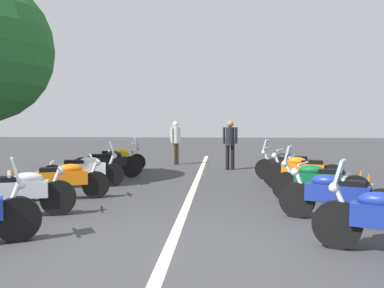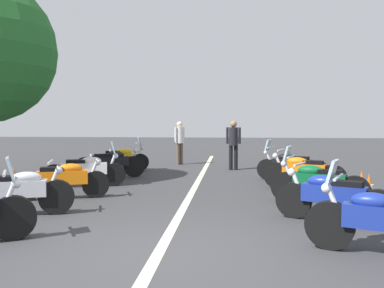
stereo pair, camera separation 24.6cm
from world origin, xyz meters
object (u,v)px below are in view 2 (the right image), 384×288
object	(u,v)px
motorcycle_left_row_5	(120,158)
bystander_0	(180,139)
motorcycle_left_row_1	(18,191)
motorcycle_left_row_4	(111,163)
motorcycle_left_row_3	(86,170)
traffic_cone_1	(369,188)
bystander_2	(233,141)
motorcycle_right_row_1	(333,196)
motorcycle_right_row_3	(303,172)
traffic_cone_0	(361,184)
motorcycle_left_row_2	(63,179)
motorcycle_right_row_2	(318,182)
motorcycle_right_row_4	(291,165)
traffic_cone_2	(14,180)

from	to	relation	value
motorcycle_left_row_5	bystander_0	world-z (taller)	bystander_0
motorcycle_left_row_1	motorcycle_left_row_4	world-z (taller)	motorcycle_left_row_4
motorcycle_left_row_3	traffic_cone_1	world-z (taller)	motorcycle_left_row_3
motorcycle_left_row_4	bystander_2	bearing A→B (deg)	8.23
motorcycle_right_row_1	bystander_0	bearing A→B (deg)	-40.96
bystander_0	bystander_2	bearing A→B (deg)	0.94
motorcycle_left_row_5	motorcycle_left_row_4	bearing A→B (deg)	-105.31
motorcycle_right_row_3	traffic_cone_0	world-z (taller)	motorcycle_right_row_3
motorcycle_left_row_5	motorcycle_right_row_1	size ratio (longest dim) A/B	1.07
motorcycle_left_row_1	motorcycle_left_row_2	distance (m)	1.66
motorcycle_left_row_5	bystander_2	bearing A→B (deg)	-10.56
motorcycle_left_row_2	motorcycle_left_row_3	size ratio (longest dim) A/B	0.95
bystander_0	traffic_cone_0	bearing A→B (deg)	-13.83
motorcycle_right_row_2	traffic_cone_1	xyz separation A→B (m)	(0.39, -1.17, -0.18)
motorcycle_left_row_4	motorcycle_right_row_1	distance (m)	7.36
motorcycle_left_row_2	traffic_cone_1	xyz separation A→B (m)	(0.34, -6.71, -0.16)
motorcycle_left_row_1	motorcycle_left_row_3	size ratio (longest dim) A/B	0.95
motorcycle_left_row_1	motorcycle_right_row_4	world-z (taller)	motorcycle_right_row_4
motorcycle_left_row_1	motorcycle_left_row_4	xyz separation A→B (m)	(5.03, -0.21, 0.01)
motorcycle_left_row_1	motorcycle_left_row_5	bearing A→B (deg)	71.98
motorcycle_left_row_1	motorcycle_left_row_3	bearing A→B (deg)	71.25
motorcycle_left_row_1	bystander_0	world-z (taller)	bystander_0
motorcycle_left_row_1	bystander_0	xyz separation A→B (m)	(9.23, -1.81, 0.57)
motorcycle_left_row_4	motorcycle_right_row_3	distance (m)	5.75
traffic_cone_2	motorcycle_right_row_2	bearing A→B (deg)	-96.73
motorcycle_left_row_2	motorcycle_right_row_2	world-z (taller)	motorcycle_right_row_2
motorcycle_left_row_4	bystander_0	distance (m)	4.53
motorcycle_left_row_5	motorcycle_right_row_2	world-z (taller)	motorcycle_right_row_2
motorcycle_right_row_4	bystander_2	xyz separation A→B (m)	(2.60, 1.67, 0.58)
motorcycle_left_row_1	traffic_cone_0	bearing A→B (deg)	2.65
motorcycle_right_row_3	bystander_2	xyz separation A→B (m)	(4.18, 1.73, 0.58)
motorcycle_left_row_5	traffic_cone_1	world-z (taller)	motorcycle_left_row_5
motorcycle_left_row_4	traffic_cone_0	world-z (taller)	motorcycle_left_row_4
motorcycle_left_row_4	traffic_cone_0	bearing A→B (deg)	-45.61
motorcycle_left_row_5	bystander_2	size ratio (longest dim) A/B	1.13
motorcycle_left_row_5	bystander_0	distance (m)	3.10
motorcycle_left_row_4	motorcycle_right_row_4	size ratio (longest dim) A/B	1.00
motorcycle_right_row_4	bystander_0	world-z (taller)	bystander_0
motorcycle_left_row_1	motorcycle_right_row_2	xyz separation A→B (m)	(1.60, -5.69, 0.01)
motorcycle_left_row_3	bystander_0	size ratio (longest dim) A/B	1.19
traffic_cone_0	traffic_cone_2	xyz separation A→B (m)	(-0.13, 8.35, 0.00)
motorcycle_left_row_1	traffic_cone_2	distance (m)	2.86
motorcycle_left_row_5	motorcycle_right_row_4	xyz separation A→B (m)	(-1.83, -5.63, 0.00)
motorcycle_right_row_2	traffic_cone_2	bearing A→B (deg)	13.93
traffic_cone_1	bystander_2	bearing A→B (deg)	27.41
motorcycle_left_row_5	bystander_2	world-z (taller)	bystander_2
motorcycle_right_row_1	motorcycle_right_row_2	xyz separation A→B (m)	(1.57, -0.08, 0.01)
motorcycle_left_row_5	motorcycle_left_row_2	bearing A→B (deg)	-110.06
motorcycle_right_row_4	bystander_0	bearing A→B (deg)	-25.07
motorcycle_right_row_4	motorcycle_right_row_1	bearing A→B (deg)	112.74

